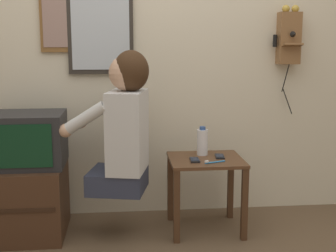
% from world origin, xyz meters
% --- Properties ---
extents(wall_back, '(6.80, 0.05, 2.55)m').
position_xyz_m(wall_back, '(0.00, 1.09, 1.27)').
color(wall_back, beige).
rests_on(wall_back, ground_plane).
extents(side_table, '(0.50, 0.45, 0.51)m').
position_xyz_m(side_table, '(0.31, 0.67, 0.40)').
color(side_table, '#51331E').
rests_on(side_table, ground_plane).
extents(person, '(0.60, 0.48, 0.93)m').
position_xyz_m(person, '(-0.25, 0.61, 0.78)').
color(person, '#2D3347').
rests_on(person, ground_plane).
extents(tv_stand, '(0.58, 0.54, 0.49)m').
position_xyz_m(tv_stand, '(-0.95, 0.71, 0.24)').
color(tv_stand, '#422819').
rests_on(tv_stand, ground_plane).
extents(television, '(0.58, 0.41, 0.35)m').
position_xyz_m(television, '(-0.94, 0.71, 0.66)').
color(television, '#232326').
rests_on(television, tv_stand).
extents(wall_phone_antique, '(0.20, 0.19, 0.80)m').
position_xyz_m(wall_phone_antique, '(0.97, 1.01, 1.33)').
color(wall_phone_antique, brown).
extents(framed_picture, '(0.29, 0.03, 0.50)m').
position_xyz_m(framed_picture, '(-0.68, 1.05, 1.47)').
color(framed_picture, brown).
extents(wall_mirror, '(0.47, 0.03, 0.64)m').
position_xyz_m(wall_mirror, '(-0.40, 1.05, 1.39)').
color(wall_mirror, '#2D2823').
extents(cell_phone_held, '(0.06, 0.13, 0.01)m').
position_xyz_m(cell_phone_held, '(0.22, 0.62, 0.52)').
color(cell_phone_held, black).
rests_on(cell_phone_held, side_table).
extents(cell_phone_spare, '(0.07, 0.13, 0.01)m').
position_xyz_m(cell_phone_spare, '(0.41, 0.69, 0.52)').
color(cell_phone_spare, black).
rests_on(cell_phone_spare, side_table).
extents(water_bottle, '(0.08, 0.08, 0.20)m').
position_xyz_m(water_bottle, '(0.30, 0.77, 0.61)').
color(water_bottle, silver).
rests_on(water_bottle, side_table).
extents(toothbrush, '(0.15, 0.06, 0.02)m').
position_xyz_m(toothbrush, '(0.33, 0.54, 0.52)').
color(toothbrush, '#338CD8').
rests_on(toothbrush, side_table).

